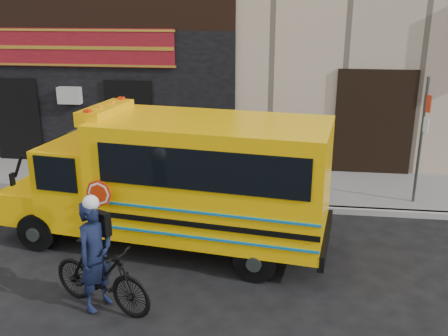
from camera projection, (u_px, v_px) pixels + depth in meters
name	position (u px, v px, depth m)	size (l,w,h in m)	color
ground	(205.00, 256.00, 10.13)	(120.00, 120.00, 0.00)	black
curb	(222.00, 204.00, 12.55)	(40.00, 0.20, 0.15)	#9B9A95
sidewalk	(229.00, 184.00, 13.96)	(40.00, 3.00, 0.15)	slate
school_bus	(181.00, 178.00, 10.10)	(7.13, 3.05, 2.92)	black
sign_pole	(421.00, 138.00, 12.01)	(0.12, 0.28, 3.26)	#3F4641
bicycle	(101.00, 276.00, 8.23)	(0.56, 1.98, 1.19)	black
cyclist	(96.00, 258.00, 8.10)	(0.68, 0.45, 1.88)	black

